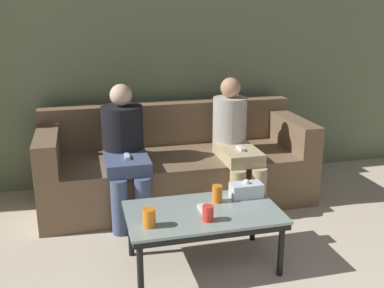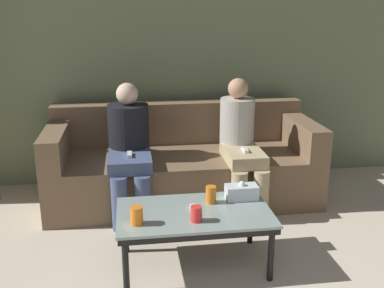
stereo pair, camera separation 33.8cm
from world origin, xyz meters
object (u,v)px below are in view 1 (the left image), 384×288
object	(u,v)px
cup_near_right	(208,213)
seated_person_mid_left	(235,140)
coffee_table	(203,217)
seated_person_left_end	(125,147)
game_remote	(203,209)
tissue_box	(246,190)
couch	(176,165)
cup_near_left	(217,194)
cup_far_center	(149,218)

from	to	relation	value
cup_near_right	seated_person_mid_left	world-z (taller)	seated_person_mid_left
coffee_table	seated_person_left_end	world-z (taller)	seated_person_left_end
coffee_table	game_remote	distance (m)	0.05
cup_near_right	tissue_box	distance (m)	0.47
couch	seated_person_mid_left	xyz separation A→B (m)	(0.47, -0.24, 0.27)
cup_near_left	cup_far_center	distance (m)	0.56
cup_near_left	cup_far_center	xyz separation A→B (m)	(-0.51, -0.25, -0.00)
couch	tissue_box	distance (m)	1.07
seated_person_left_end	cup_near_left	bearing A→B (deg)	-56.96
coffee_table	seated_person_mid_left	world-z (taller)	seated_person_mid_left
cup_near_left	cup_near_right	xyz separation A→B (m)	(-0.14, -0.26, -0.01)
tissue_box	cup_near_right	bearing A→B (deg)	-141.26
seated_person_left_end	cup_near_right	bearing A→B (deg)	-69.91
couch	cup_near_left	bearing A→B (deg)	-86.38
couch	cup_far_center	xyz separation A→B (m)	(-0.44, -1.30, 0.15)
seated_person_left_end	seated_person_mid_left	world-z (taller)	seated_person_mid_left
cup_far_center	seated_person_mid_left	distance (m)	1.40
couch	coffee_table	xyz separation A→B (m)	(-0.07, -1.17, 0.05)
couch	cup_near_right	xyz separation A→B (m)	(-0.07, -1.31, 0.14)
coffee_table	cup_near_right	distance (m)	0.17
cup_near_left	game_remote	world-z (taller)	cup_near_left
game_remote	seated_person_mid_left	distance (m)	1.08
cup_far_center	coffee_table	bearing A→B (deg)	19.13
cup_far_center	seated_person_mid_left	xyz separation A→B (m)	(0.91, 1.05, 0.12)
couch	coffee_table	distance (m)	1.17
game_remote	seated_person_mid_left	size ratio (longest dim) A/B	0.14
game_remote	seated_person_left_end	bearing A→B (deg)	113.30
coffee_table	seated_person_left_end	bearing A→B (deg)	113.30
couch	tissue_box	world-z (taller)	couch
cup_near_right	seated_person_mid_left	xyz separation A→B (m)	(0.54, 1.06, 0.13)
coffee_table	cup_near_left	xyz separation A→B (m)	(0.13, 0.12, 0.10)
game_remote	seated_person_left_end	size ratio (longest dim) A/B	0.14
cup_near_left	cup_near_right	bearing A→B (deg)	-118.50
cup_far_center	seated_person_left_end	distance (m)	1.08
seated_person_mid_left	cup_near_right	bearing A→B (deg)	-117.11
cup_far_center	tissue_box	distance (m)	0.78
cup_near_right	tissue_box	world-z (taller)	tissue_box
tissue_box	game_remote	distance (m)	0.39
couch	cup_near_left	world-z (taller)	couch
coffee_table	cup_near_right	xyz separation A→B (m)	(-0.01, -0.14, 0.09)
cup_near_left	cup_near_right	world-z (taller)	cup_near_left
couch	seated_person_mid_left	distance (m)	0.60
cup_near_right	game_remote	bearing A→B (deg)	86.43
tissue_box	seated_person_mid_left	xyz separation A→B (m)	(0.18, 0.77, 0.13)
coffee_table	cup_far_center	world-z (taller)	cup_far_center
couch	cup_near_right	size ratio (longest dim) A/B	23.55
coffee_table	tissue_box	distance (m)	0.40
couch	tissue_box	bearing A→B (deg)	-74.14
cup_near_left	tissue_box	size ratio (longest dim) A/B	0.54
cup_near_right	coffee_table	bearing A→B (deg)	86.43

